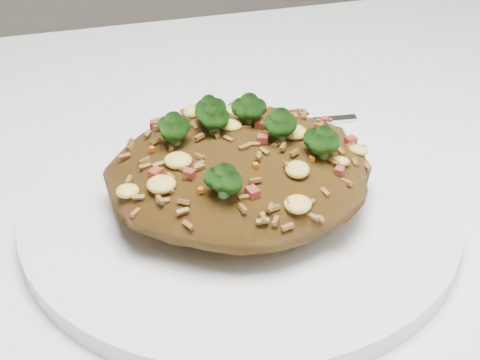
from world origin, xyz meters
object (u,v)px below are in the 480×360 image
object	(u,v)px
dining_table	(383,293)
plate	(240,206)
fried_rice	(240,160)
fork	(269,125)

from	to	relation	value
dining_table	plate	bearing A→B (deg)	172.12
dining_table	fried_rice	world-z (taller)	fried_rice
dining_table	fried_rice	xyz separation A→B (m)	(-0.11, 0.02, 0.14)
fried_rice	fork	bearing A→B (deg)	60.26
dining_table	plate	world-z (taller)	plate
fried_rice	dining_table	bearing A→B (deg)	-7.92
dining_table	fried_rice	distance (m)	0.18
plate	fried_rice	size ratio (longest dim) A/B	1.68
dining_table	fork	size ratio (longest dim) A/B	7.38
fork	plate	bearing A→B (deg)	-113.48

